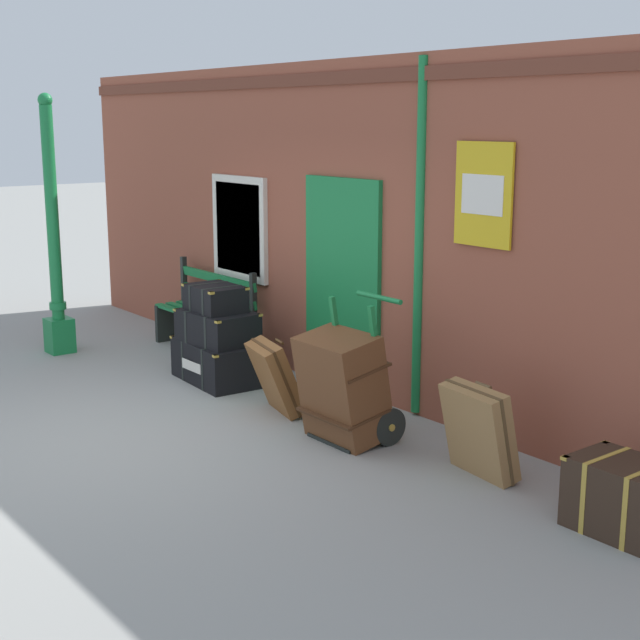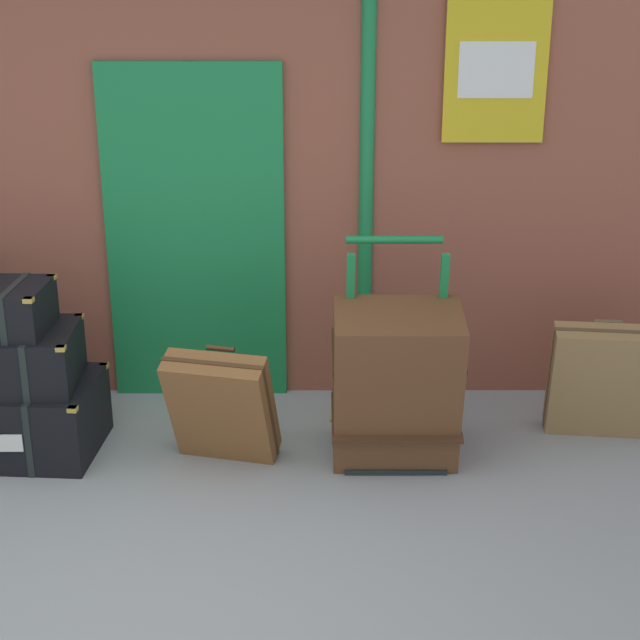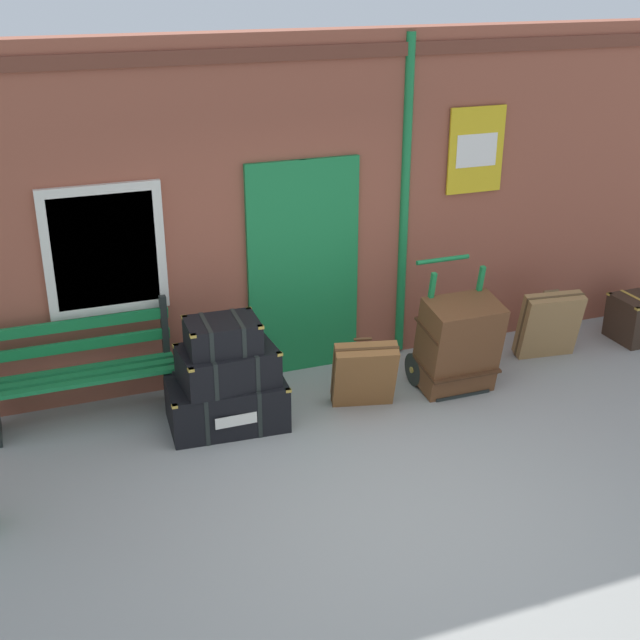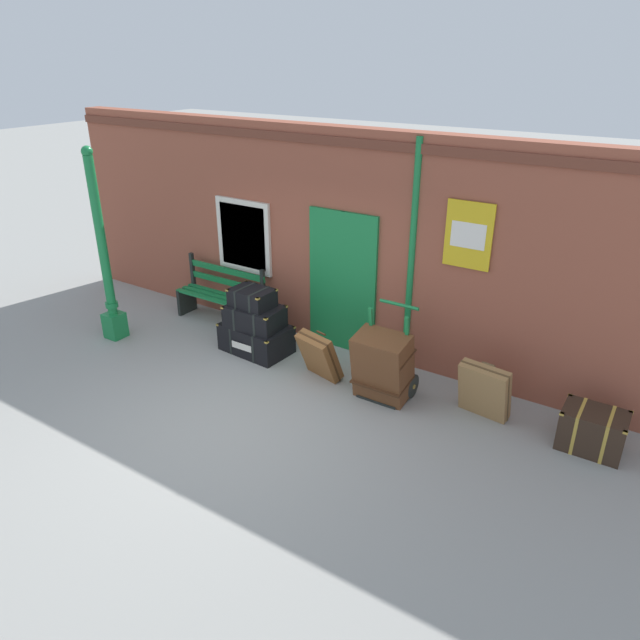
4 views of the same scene
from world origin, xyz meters
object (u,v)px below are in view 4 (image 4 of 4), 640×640
object	(u,v)px
steamer_trunk_top	(252,298)
large_brown_trunk	(383,366)
lamp_post	(106,270)
platform_bench	(222,296)
suitcase_charcoal	(319,356)
suitcase_cream	(484,391)
porters_trolley	(388,374)
steamer_trunk_base	(256,338)
corner_trunk	(592,430)
steamer_trunk_middle	(255,316)

from	to	relation	value
steamer_trunk_top	large_brown_trunk	xyz separation A→B (m)	(2.20, -0.12, -0.40)
lamp_post	platform_bench	distance (m)	1.83
suitcase_charcoal	suitcase_cream	distance (m)	2.20
porters_trolley	suitcase_cream	distance (m)	1.24
steamer_trunk_base	large_brown_trunk	bearing A→B (deg)	-4.02
corner_trunk	lamp_post	bearing A→B (deg)	-171.36
steamer_trunk_base	steamer_trunk_top	bearing A→B (deg)	-114.05
platform_bench	suitcase_charcoal	size ratio (longest dim) A/B	2.34
platform_bench	corner_trunk	world-z (taller)	platform_bench
porters_trolley	corner_trunk	size ratio (longest dim) A/B	1.73
steamer_trunk_base	steamer_trunk_middle	xyz separation A→B (m)	(0.02, -0.03, 0.37)
lamp_post	porters_trolley	size ratio (longest dim) A/B	2.43
platform_bench	large_brown_trunk	size ratio (longest dim) A/B	1.70
porters_trolley	corner_trunk	xyz separation A→B (m)	(2.47, 0.18, -0.03)
large_brown_trunk	steamer_trunk_base	bearing A→B (deg)	175.98
lamp_post	corner_trunk	distance (m)	6.94
steamer_trunk_top	platform_bench	bearing A→B (deg)	153.48
suitcase_cream	large_brown_trunk	bearing A→B (deg)	-165.43
lamp_post	corner_trunk	size ratio (longest dim) A/B	4.21
steamer_trunk_top	corner_trunk	bearing A→B (deg)	2.79
porters_trolley	suitcase_cream	bearing A→B (deg)	6.79
lamp_post	steamer_trunk_base	xyz separation A→B (m)	(2.15, 0.84, -0.90)
lamp_post	steamer_trunk_top	bearing A→B (deg)	20.66
suitcase_charcoal	platform_bench	bearing A→B (deg)	163.64
porters_trolley	suitcase_cream	size ratio (longest dim) A/B	1.66
steamer_trunk_middle	suitcase_charcoal	distance (m)	1.24
large_brown_trunk	suitcase_cream	xyz separation A→B (m)	(1.23, 0.32, -0.12)
steamer_trunk_middle	suitcase_cream	xyz separation A→B (m)	(3.39, 0.20, -0.22)
platform_bench	suitcase_cream	size ratio (longest dim) A/B	2.21
steamer_trunk_middle	corner_trunk	bearing A→B (deg)	2.82
platform_bench	steamer_trunk_middle	xyz separation A→B (m)	(1.15, -0.56, 0.14)
large_brown_trunk	suitcase_charcoal	xyz separation A→B (m)	(-0.95, -0.01, -0.13)
suitcase_charcoal	suitcase_cream	world-z (taller)	suitcase_cream
steamer_trunk_middle	porters_trolley	bearing A→B (deg)	1.32
steamer_trunk_top	suitcase_charcoal	distance (m)	1.36
corner_trunk	steamer_trunk_top	bearing A→B (deg)	-177.21
steamer_trunk_middle	large_brown_trunk	size ratio (longest dim) A/B	0.88
steamer_trunk_top	porters_trolley	distance (m)	2.28
platform_bench	large_brown_trunk	world-z (taller)	platform_bench
porters_trolley	platform_bench	bearing A→B (deg)	171.25
steamer_trunk_middle	steamer_trunk_top	world-z (taller)	steamer_trunk_top
steamer_trunk_middle	suitcase_cream	distance (m)	3.41
lamp_post	large_brown_trunk	distance (m)	4.44
steamer_trunk_top	corner_trunk	world-z (taller)	steamer_trunk_top
steamer_trunk_base	suitcase_charcoal	world-z (taller)	suitcase_charcoal
lamp_post	steamer_trunk_middle	bearing A→B (deg)	20.37
steamer_trunk_base	corner_trunk	xyz separation A→B (m)	(4.66, 0.20, 0.03)
steamer_trunk_middle	porters_trolley	world-z (taller)	porters_trolley
porters_trolley	large_brown_trunk	xyz separation A→B (m)	(0.00, -0.17, 0.20)
platform_bench	porters_trolley	distance (m)	3.36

